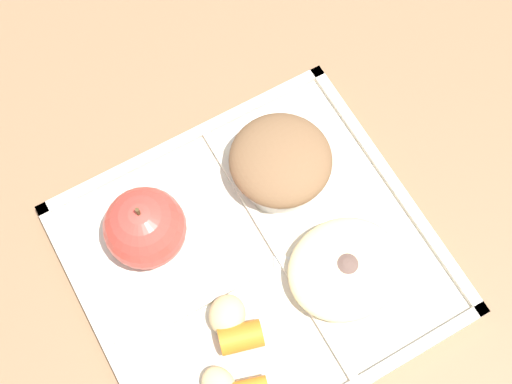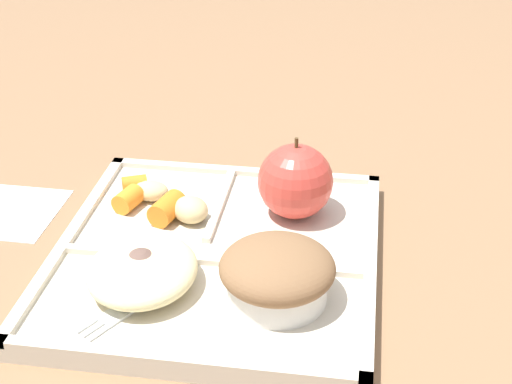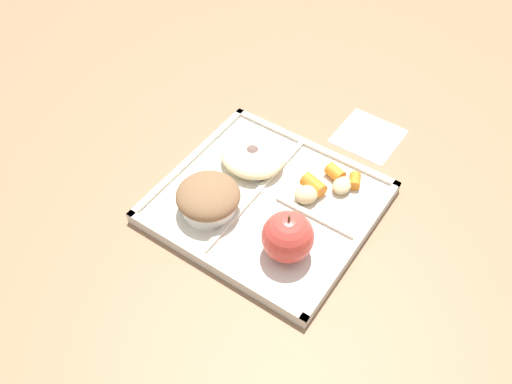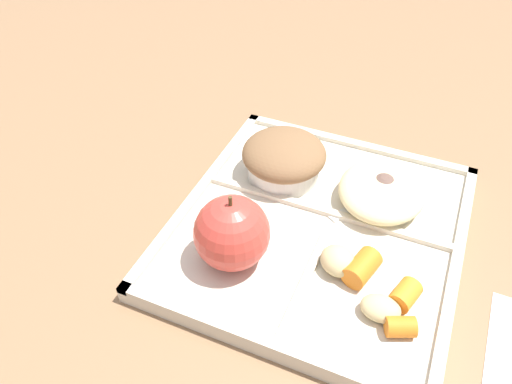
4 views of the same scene
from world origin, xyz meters
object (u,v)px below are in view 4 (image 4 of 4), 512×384
at_px(bran_muffin, 284,158).
at_px(lunch_tray, 318,230).
at_px(plastic_fork, 381,190).
at_px(green_apple, 232,233).

bearing_deg(bran_muffin, lunch_tray, -134.40).
bearing_deg(plastic_fork, lunch_tray, 148.68).
bearing_deg(green_apple, lunch_tray, -40.03).
distance_m(bran_muffin, plastic_fork, 0.12).
relative_size(lunch_tray, green_apple, 3.77).
bearing_deg(plastic_fork, green_apple, 144.19).
bearing_deg(lunch_tray, bran_muffin, 45.60).
distance_m(green_apple, plastic_fork, 0.20).
bearing_deg(green_apple, plastic_fork, -35.81).
bearing_deg(bran_muffin, plastic_fork, -81.24).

